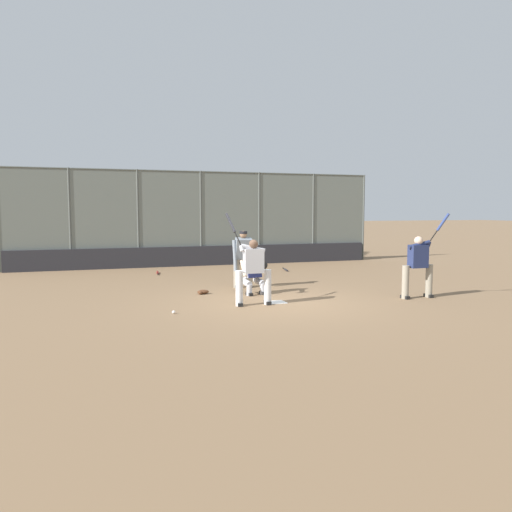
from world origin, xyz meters
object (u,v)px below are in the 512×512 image
object	(u,v)px
fielding_glove_on_dirt	(203,292)
batter_at_plate	(253,269)
catcher_behind_plate	(253,272)
spare_bat_near_backstop	(286,270)
baseball_loose	(174,312)
umpire_home	(243,257)
batter_on_deck	(418,265)
spare_bat_by_padding	(158,273)

from	to	relation	value
fielding_glove_on_dirt	batter_at_plate	bearing A→B (deg)	112.76
catcher_behind_plate	fielding_glove_on_dirt	size ratio (longest dim) A/B	3.71
spare_bat_near_backstop	baseball_loose	xyz separation A→B (m)	(5.17, 6.43, 0.00)
batter_at_plate	umpire_home	xyz separation A→B (m)	(-0.55, -2.60, 0.03)
batter_on_deck	spare_bat_by_padding	world-z (taller)	batter_on_deck
spare_bat_near_backstop	baseball_loose	world-z (taller)	baseball_loose
spare_bat_by_padding	baseball_loose	size ratio (longest dim) A/B	11.22
batter_on_deck	fielding_glove_on_dirt	size ratio (longest dim) A/B	6.92
spare_bat_near_backstop	fielding_glove_on_dirt	bearing A→B (deg)	-33.06
umpire_home	batter_at_plate	bearing A→B (deg)	83.32
umpire_home	spare_bat_near_backstop	distance (m)	4.42
catcher_behind_plate	baseball_loose	xyz separation A→B (m)	(2.42, 1.87, -0.56)
batter_on_deck	spare_bat_by_padding	bearing A→B (deg)	129.14
baseball_loose	batter_at_plate	bearing A→B (deg)	-167.92
umpire_home	spare_bat_near_backstop	world-z (taller)	umpire_home
batter_at_plate	baseball_loose	bearing A→B (deg)	14.39
batter_at_plate	spare_bat_by_padding	size ratio (longest dim) A/B	2.61
catcher_behind_plate	umpire_home	distance (m)	1.18
umpire_home	batter_on_deck	world-z (taller)	batter_on_deck
spare_bat_near_backstop	fielding_glove_on_dirt	xyz separation A→B (m)	(4.02, 4.12, 0.02)
umpire_home	fielding_glove_on_dirt	bearing A→B (deg)	33.05
batter_on_deck	spare_bat_near_backstop	bearing A→B (deg)	99.52
spare_bat_by_padding	umpire_home	bearing A→B (deg)	-148.30
catcher_behind_plate	spare_bat_near_backstop	xyz separation A→B (m)	(-2.74, -4.56, -0.57)
catcher_behind_plate	umpire_home	world-z (taller)	umpire_home
spare_bat_by_padding	baseball_loose	bearing A→B (deg)	-178.60
batter_on_deck	fielding_glove_on_dirt	world-z (taller)	batter_on_deck
catcher_behind_plate	spare_bat_by_padding	bearing A→B (deg)	-78.54
batter_at_plate	spare_bat_near_backstop	bearing A→B (deg)	-115.91
batter_on_deck	catcher_behind_plate	bearing A→B (deg)	153.99
batter_at_plate	spare_bat_by_padding	distance (m)	6.81
spare_bat_by_padding	baseball_loose	world-z (taller)	baseball_loose
batter_at_plate	catcher_behind_plate	xyz separation A→B (m)	(-0.48, -1.46, -0.25)
fielding_glove_on_dirt	spare_bat_by_padding	bearing A→B (deg)	-82.84
batter_at_plate	fielding_glove_on_dirt	size ratio (longest dim) A/B	6.93
umpire_home	baseball_loose	xyz separation A→B (m)	(2.49, 3.02, -0.84)
batter_at_plate	catcher_behind_plate	size ratio (longest dim) A/B	1.87
spare_bat_near_backstop	spare_bat_by_padding	distance (m)	4.66
fielding_glove_on_dirt	baseball_loose	size ratio (longest dim) A/B	4.22
batter_at_plate	batter_on_deck	distance (m)	4.29
batter_on_deck	umpire_home	bearing A→B (deg)	141.21
spare_bat_by_padding	baseball_loose	xyz separation A→B (m)	(0.55, 7.03, 0.00)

